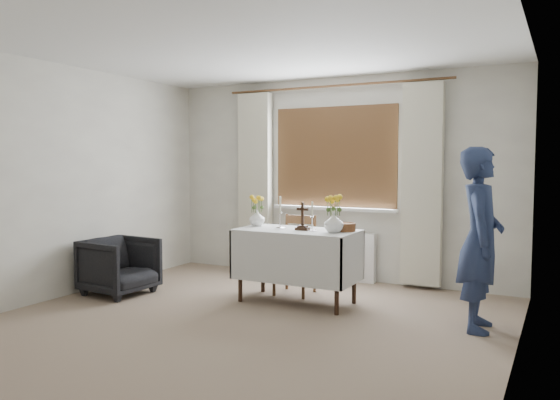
# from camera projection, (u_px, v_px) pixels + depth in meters

# --- Properties ---
(ground) EXTENTS (5.00, 5.00, 0.00)m
(ground) POSITION_uv_depth(u_px,v_px,m) (225.00, 332.00, 4.67)
(ground) COLOR gray
(ground) RESTS_ON ground
(altar_table) EXTENTS (1.24, 0.64, 0.76)m
(altar_table) POSITION_uv_depth(u_px,v_px,m) (297.00, 266.00, 5.64)
(altar_table) COLOR silver
(altar_table) RESTS_ON ground
(wooden_chair) EXTENTS (0.42, 0.42, 0.87)m
(wooden_chair) POSITION_uv_depth(u_px,v_px,m) (295.00, 255.00, 6.00)
(wooden_chair) COLOR brown
(wooden_chair) RESTS_ON ground
(armchair) EXTENTS (0.73, 0.71, 0.62)m
(armchair) POSITION_uv_depth(u_px,v_px,m) (120.00, 266.00, 6.01)
(armchair) COLOR black
(armchair) RESTS_ON ground
(person) EXTENTS (0.44, 0.62, 1.59)m
(person) POSITION_uv_depth(u_px,v_px,m) (480.00, 239.00, 4.70)
(person) COLOR navy
(person) RESTS_ON ground
(radiator) EXTENTS (1.10, 0.10, 0.60)m
(radiator) POSITION_uv_depth(u_px,v_px,m) (332.00, 255.00, 6.79)
(radiator) COLOR silver
(radiator) RESTS_ON ground
(wooden_cross) EXTENTS (0.14, 0.10, 0.29)m
(wooden_cross) POSITION_uv_depth(u_px,v_px,m) (303.00, 216.00, 5.56)
(wooden_cross) COLOR black
(wooden_cross) RESTS_ON altar_table
(candlestick_left) EXTENTS (0.10, 0.10, 0.34)m
(candlestick_left) POSITION_uv_depth(u_px,v_px,m) (280.00, 213.00, 5.69)
(candlestick_left) COLOR white
(candlestick_left) RESTS_ON altar_table
(candlestick_right) EXTENTS (0.10, 0.10, 0.30)m
(candlestick_right) POSITION_uv_depth(u_px,v_px,m) (312.00, 216.00, 5.49)
(candlestick_right) COLOR white
(candlestick_right) RESTS_ON altar_table
(flower_vase_left) EXTENTS (0.22, 0.22, 0.18)m
(flower_vase_left) POSITION_uv_depth(u_px,v_px,m) (257.00, 218.00, 5.93)
(flower_vase_left) COLOR white
(flower_vase_left) RESTS_ON altar_table
(flower_vase_right) EXTENTS (0.21, 0.21, 0.20)m
(flower_vase_right) POSITION_uv_depth(u_px,v_px,m) (334.00, 222.00, 5.38)
(flower_vase_right) COLOR white
(flower_vase_right) RESTS_ON altar_table
(wicker_basket) EXTENTS (0.27, 0.27, 0.08)m
(wicker_basket) POSITION_uv_depth(u_px,v_px,m) (345.00, 227.00, 5.49)
(wicker_basket) COLOR brown
(wicker_basket) RESTS_ON altar_table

